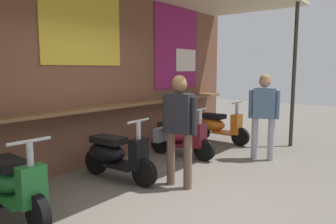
{
  "coord_description": "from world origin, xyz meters",
  "views": [
    {
      "loc": [
        -3.29,
        -2.51,
        1.69
      ],
      "look_at": [
        1.49,
        1.21,
        0.87
      ],
      "focal_mm": 34.45,
      "sensor_mm": 36.0,
      "label": 1
    }
  ],
  "objects_px": {
    "scooter_orange": "(217,126)",
    "shopper_browsing": "(264,108)",
    "scooter_maroon": "(178,137)",
    "scooter_black": "(115,154)",
    "scooter_green": "(12,183)",
    "shopper_with_handbag": "(178,120)"
  },
  "relations": [
    {
      "from": "scooter_green",
      "to": "scooter_orange",
      "type": "relative_size",
      "value": 1.0
    },
    {
      "from": "scooter_green",
      "to": "shopper_with_handbag",
      "type": "xyz_separation_m",
      "value": [
        1.93,
        -0.95,
        0.57
      ]
    },
    {
      "from": "scooter_orange",
      "to": "scooter_black",
      "type": "bearing_deg",
      "value": -89.04
    },
    {
      "from": "scooter_green",
      "to": "scooter_maroon",
      "type": "xyz_separation_m",
      "value": [
        3.23,
        0.0,
        0.0
      ]
    },
    {
      "from": "scooter_orange",
      "to": "shopper_browsing",
      "type": "distance_m",
      "value": 1.68
    },
    {
      "from": "scooter_maroon",
      "to": "shopper_browsing",
      "type": "relative_size",
      "value": 0.88
    },
    {
      "from": "scooter_maroon",
      "to": "shopper_with_handbag",
      "type": "relative_size",
      "value": 0.88
    },
    {
      "from": "shopper_with_handbag",
      "to": "scooter_black",
      "type": "bearing_deg",
      "value": -74.12
    },
    {
      "from": "scooter_maroon",
      "to": "scooter_black",
      "type": "bearing_deg",
      "value": -92.56
    },
    {
      "from": "scooter_green",
      "to": "shopper_browsing",
      "type": "xyz_separation_m",
      "value": [
        4.02,
        -1.38,
        0.58
      ]
    },
    {
      "from": "scooter_black",
      "to": "scooter_orange",
      "type": "xyz_separation_m",
      "value": [
        3.2,
        0.0,
        0.0
      ]
    },
    {
      "from": "scooter_maroon",
      "to": "shopper_browsing",
      "type": "bearing_deg",
      "value": 27.07
    },
    {
      "from": "scooter_orange",
      "to": "scooter_green",
      "type": "bearing_deg",
      "value": -89.04
    },
    {
      "from": "scooter_green",
      "to": "scooter_orange",
      "type": "bearing_deg",
      "value": 93.27
    },
    {
      "from": "scooter_black",
      "to": "shopper_browsing",
      "type": "distance_m",
      "value": 2.86
    },
    {
      "from": "scooter_green",
      "to": "shopper_browsing",
      "type": "bearing_deg",
      "value": 74.31
    },
    {
      "from": "scooter_maroon",
      "to": "shopper_with_handbag",
      "type": "xyz_separation_m",
      "value": [
        -1.31,
        -0.95,
        0.57
      ]
    },
    {
      "from": "scooter_green",
      "to": "scooter_black",
      "type": "xyz_separation_m",
      "value": [
        1.58,
        0.0,
        0.0
      ]
    },
    {
      "from": "shopper_with_handbag",
      "to": "shopper_browsing",
      "type": "xyz_separation_m",
      "value": [
        2.09,
        -0.43,
        0.01
      ]
    },
    {
      "from": "scooter_black",
      "to": "shopper_with_handbag",
      "type": "height_order",
      "value": "shopper_with_handbag"
    },
    {
      "from": "shopper_with_handbag",
      "to": "shopper_browsing",
      "type": "bearing_deg",
      "value": 164.26
    },
    {
      "from": "scooter_black",
      "to": "shopper_browsing",
      "type": "bearing_deg",
      "value": 57.24
    }
  ]
}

